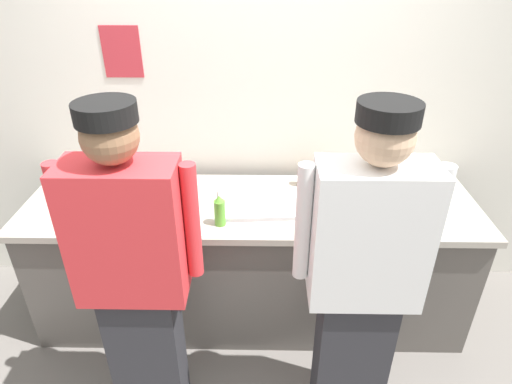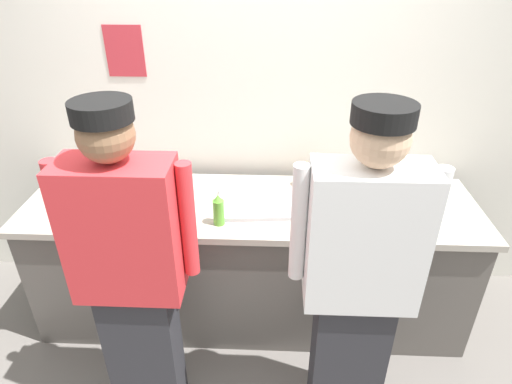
# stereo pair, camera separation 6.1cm
# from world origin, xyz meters

# --- Properties ---
(ground_plane) EXTENTS (9.00, 9.00, 0.00)m
(ground_plane) POSITION_xyz_m (0.00, 0.00, 0.00)
(ground_plane) COLOR slate
(wall_back) EXTENTS (4.28, 0.11, 2.93)m
(wall_back) POSITION_xyz_m (-0.00, 0.89, 1.46)
(wall_back) COLOR silver
(wall_back) RESTS_ON ground
(prep_counter) EXTENTS (2.73, 0.74, 0.88)m
(prep_counter) POSITION_xyz_m (0.00, 0.39, 0.44)
(prep_counter) COLOR #56514C
(prep_counter) RESTS_ON ground
(chef_near_left) EXTENTS (0.63, 0.24, 1.75)m
(chef_near_left) POSITION_xyz_m (-0.51, -0.32, 0.94)
(chef_near_left) COLOR #2D2D33
(chef_near_left) RESTS_ON ground
(chef_center) EXTENTS (0.63, 0.24, 1.76)m
(chef_center) POSITION_xyz_m (0.52, -0.33, 0.94)
(chef_center) COLOR #2D2D33
(chef_center) RESTS_ON ground
(plate_stack_front) EXTENTS (0.19, 0.19, 0.10)m
(plate_stack_front) POSITION_xyz_m (0.49, 0.46, 0.93)
(plate_stack_front) COLOR white
(plate_stack_front) RESTS_ON prep_counter
(mixing_bowl_steel) EXTENTS (0.33, 0.33, 0.10)m
(mixing_bowl_steel) POSITION_xyz_m (-0.68, 0.33, 0.93)
(mixing_bowl_steel) COLOR #B7BABF
(mixing_bowl_steel) RESTS_ON prep_counter
(sheet_tray) EXTENTS (0.50, 0.38, 0.02)m
(sheet_tray) POSITION_xyz_m (0.05, 0.37, 0.90)
(sheet_tray) COLOR #B7BABF
(sheet_tray) RESTS_ON prep_counter
(squeeze_bottle_primary) EXTENTS (0.06, 0.06, 0.18)m
(squeeze_bottle_primary) POSITION_xyz_m (-0.16, 0.17, 0.97)
(squeeze_bottle_primary) COLOR #56A333
(squeeze_bottle_primary) RESTS_ON prep_counter
(squeeze_bottle_secondary) EXTENTS (0.06, 0.06, 0.18)m
(squeeze_bottle_secondary) POSITION_xyz_m (0.34, 0.62, 0.97)
(squeeze_bottle_secondary) COLOR orange
(squeeze_bottle_secondary) RESTS_ON prep_counter
(ramekin_orange_sauce) EXTENTS (0.09, 0.09, 0.04)m
(ramekin_orange_sauce) POSITION_xyz_m (-0.55, 0.55, 0.91)
(ramekin_orange_sauce) COLOR white
(ramekin_orange_sauce) RESTS_ON prep_counter
(ramekin_green_sauce) EXTENTS (0.09, 0.09, 0.04)m
(ramekin_green_sauce) POSITION_xyz_m (0.74, 0.55, 0.90)
(ramekin_green_sauce) COLOR white
(ramekin_green_sauce) RESTS_ON prep_counter
(ramekin_red_sauce) EXTENTS (0.08, 0.08, 0.04)m
(ramekin_red_sauce) POSITION_xyz_m (-0.95, 0.43, 0.90)
(ramekin_red_sauce) COLOR white
(ramekin_red_sauce) RESTS_ON prep_counter
(deli_cup) EXTENTS (0.09, 0.09, 0.10)m
(deli_cup) POSITION_xyz_m (-1.18, 0.48, 0.94)
(deli_cup) COLOR white
(deli_cup) RESTS_ON prep_counter
(chefs_knife) EXTENTS (0.28, 0.03, 0.02)m
(chefs_knife) POSITION_xyz_m (0.82, 0.30, 0.89)
(chefs_knife) COLOR #B7BABF
(chefs_knife) RESTS_ON prep_counter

